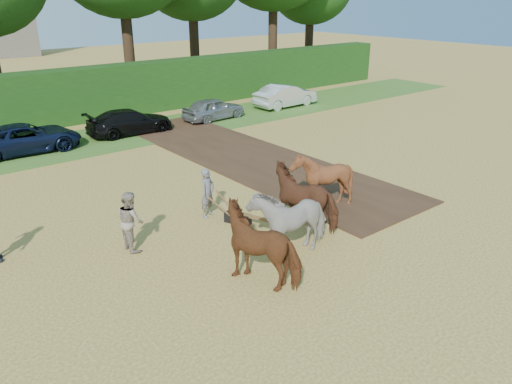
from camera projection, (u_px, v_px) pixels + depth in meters
ground at (341, 217)px, 16.63m from camera, size 120.00×120.00×0.00m
earth_strip at (247, 157)px, 22.55m from camera, size 4.50×17.00×0.05m
grass_verge at (145, 132)px, 26.73m from camera, size 50.00×5.00×0.03m
hedgerow at (107, 92)px, 29.43m from camera, size 46.00×1.60×3.00m
spectator_near at (131, 221)px, 14.25m from camera, size 0.70×0.88×1.76m
plough_team at (295, 206)px, 14.95m from camera, size 6.61×5.73×2.00m
parked_cars at (89, 128)px, 24.76m from camera, size 30.58×2.50×1.47m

